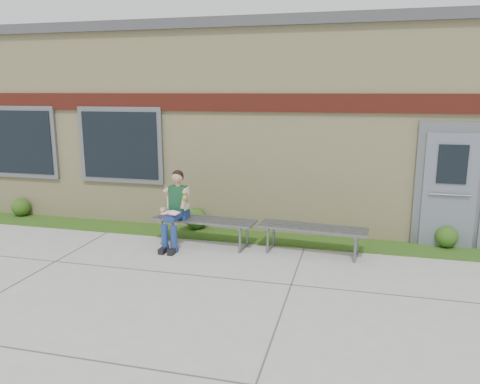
# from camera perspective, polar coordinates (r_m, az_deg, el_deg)

# --- Properties ---
(ground) EXTENTS (80.00, 80.00, 0.00)m
(ground) POSITION_cam_1_polar(r_m,az_deg,el_deg) (6.86, -2.83, -12.06)
(ground) COLOR #9E9E99
(ground) RESTS_ON ground
(grass_strip) EXTENTS (16.00, 0.80, 0.02)m
(grass_strip) POSITION_cam_1_polar(r_m,az_deg,el_deg) (9.21, 1.88, -5.55)
(grass_strip) COLOR #204412
(grass_strip) RESTS_ON ground
(school_building) EXTENTS (16.20, 6.22, 4.20)m
(school_building) POSITION_cam_1_polar(r_m,az_deg,el_deg) (12.13, 5.39, 8.77)
(school_building) COLOR beige
(school_building) RESTS_ON ground
(bench_left) EXTENTS (1.96, 0.68, 0.50)m
(bench_left) POSITION_cam_1_polar(r_m,az_deg,el_deg) (8.73, -4.37, -4.00)
(bench_left) COLOR slate
(bench_left) RESTS_ON ground
(bench_right) EXTENTS (1.93, 0.68, 0.49)m
(bench_right) POSITION_cam_1_polar(r_m,az_deg,el_deg) (8.34, 8.84, -4.94)
(bench_right) COLOR slate
(bench_right) RESTS_ON ground
(girl) EXTENTS (0.49, 0.82, 1.41)m
(girl) POSITION_cam_1_polar(r_m,az_deg,el_deg) (8.61, -7.86, -1.84)
(girl) COLOR navy
(girl) RESTS_ON ground
(shrub_west) EXTENTS (0.41, 0.41, 0.41)m
(shrub_west) POSITION_cam_1_polar(r_m,az_deg,el_deg) (11.79, -25.13, -1.67)
(shrub_west) COLOR #204412
(shrub_west) RESTS_ON grass_strip
(shrub_mid) EXTENTS (0.44, 0.44, 0.44)m
(shrub_mid) POSITION_cam_1_polar(r_m,az_deg,el_deg) (9.72, -5.40, -3.24)
(shrub_mid) COLOR #204412
(shrub_mid) RESTS_ON grass_strip
(shrub_east) EXTENTS (0.40, 0.40, 0.40)m
(shrub_east) POSITION_cam_1_polar(r_m,az_deg,el_deg) (9.35, 23.87, -5.01)
(shrub_east) COLOR #204412
(shrub_east) RESTS_ON grass_strip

